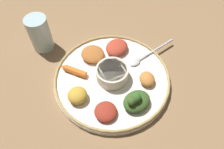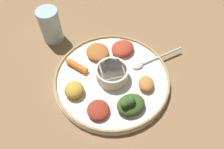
% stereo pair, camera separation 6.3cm
% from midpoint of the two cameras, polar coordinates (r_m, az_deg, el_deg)
% --- Properties ---
extents(ground_plane, '(2.40, 2.40, 0.00)m').
position_cam_midpoint_polar(ground_plane, '(0.65, -2.74, -1.84)').
color(ground_plane, olive).
extents(platter, '(0.34, 0.34, 0.02)m').
position_cam_midpoint_polar(platter, '(0.64, -2.77, -1.42)').
color(platter, white).
rests_on(platter, ground_plane).
extents(platter_rim, '(0.34, 0.34, 0.01)m').
position_cam_midpoint_polar(platter_rim, '(0.64, -2.81, -0.83)').
color(platter_rim, tan).
rests_on(platter_rim, platter).
extents(center_bowl, '(0.09, 0.09, 0.04)m').
position_cam_midpoint_polar(center_bowl, '(0.62, -2.88, 0.17)').
color(center_bowl, beige).
rests_on(center_bowl, platter).
extents(spoon, '(0.16, 0.11, 0.01)m').
position_cam_midpoint_polar(spoon, '(0.69, 6.25, 4.69)').
color(spoon, silver).
rests_on(spoon, platter).
extents(greens_pile, '(0.10, 0.09, 0.05)m').
position_cam_midpoint_polar(greens_pile, '(0.57, 3.25, -7.10)').
color(greens_pile, '#385623').
rests_on(greens_pile, platter).
extents(carrot_near_spoon, '(0.08, 0.05, 0.02)m').
position_cam_midpoint_polar(carrot_near_spoon, '(0.66, -12.75, 0.80)').
color(carrot_near_spoon, orange).
rests_on(carrot_near_spoon, platter).
extents(mound_squash, '(0.05, 0.06, 0.03)m').
position_cam_midpoint_polar(mound_squash, '(0.62, 6.36, -1.38)').
color(mound_squash, '#C67A38').
rests_on(mound_squash, platter).
extents(mound_berbere_red, '(0.10, 0.10, 0.03)m').
position_cam_midpoint_polar(mound_berbere_red, '(0.69, -1.33, 6.97)').
color(mound_berbere_red, '#B73D28').
rests_on(mound_berbere_red, platter).
extents(mound_beet, '(0.07, 0.07, 0.02)m').
position_cam_midpoint_polar(mound_beet, '(0.57, -4.83, -9.88)').
color(mound_beet, maroon).
rests_on(mound_beet, platter).
extents(mound_lentil_yellow, '(0.07, 0.07, 0.03)m').
position_cam_midpoint_polar(mound_lentil_yellow, '(0.60, -12.02, -5.58)').
color(mound_lentil_yellow, gold).
rests_on(mound_lentil_yellow, platter).
extents(mound_chickpea, '(0.10, 0.10, 0.02)m').
position_cam_midpoint_polar(mound_chickpea, '(0.68, -7.72, 5.17)').
color(mound_chickpea, '#B2662D').
rests_on(mound_chickpea, platter).
extents(drinking_glass, '(0.07, 0.07, 0.12)m').
position_cam_midpoint_polar(drinking_glass, '(0.75, -20.55, 9.37)').
color(drinking_glass, silver).
rests_on(drinking_glass, ground_plane).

